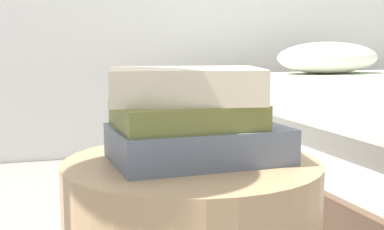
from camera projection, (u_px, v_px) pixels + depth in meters
book_slate at (199, 144)px, 0.93m from camera, size 0.31×0.21×0.06m
book_olive at (186, 115)px, 0.92m from camera, size 0.25×0.19×0.04m
book_cream at (186, 86)px, 0.92m from camera, size 0.28×0.19×0.06m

